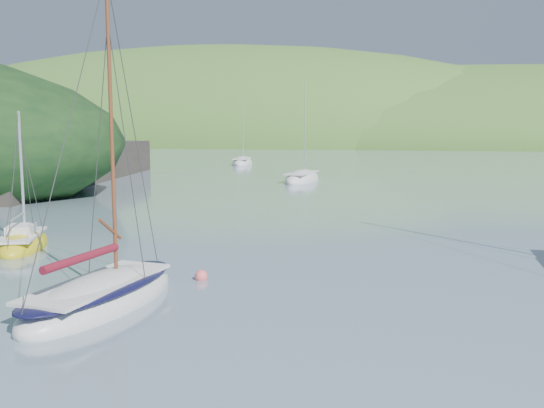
% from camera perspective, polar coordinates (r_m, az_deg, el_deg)
% --- Properties ---
extents(ground, '(700.00, 700.00, 0.00)m').
position_cam_1_polar(ground, '(17.32, -4.63, -10.78)').
color(ground, slate).
rests_on(ground, ground).
extents(shoreline_hills, '(690.00, 135.00, 56.00)m').
position_cam_1_polar(shoreline_hills, '(188.66, 9.62, 5.74)').
color(shoreline_hills, '#3C732C').
rests_on(shoreline_hills, ground).
extents(daysailer_white, '(3.17, 7.11, 10.61)m').
position_cam_1_polar(daysailer_white, '(19.20, -15.78, -8.47)').
color(daysailer_white, white).
rests_on(daysailer_white, ground).
extents(sailboat_yellow, '(3.81, 5.33, 6.59)m').
position_cam_1_polar(sailboat_yellow, '(29.03, -22.44, -3.51)').
color(sailboat_yellow, gold).
rests_on(sailboat_yellow, ground).
extents(distant_sloop_a, '(3.25, 7.53, 10.45)m').
position_cam_1_polar(distant_sloop_a, '(58.14, 2.84, 2.31)').
color(distant_sloop_a, white).
rests_on(distant_sloop_a, ground).
extents(distant_sloop_c, '(3.70, 7.64, 10.45)m').
position_cam_1_polar(distant_sloop_c, '(83.03, -2.80, 3.86)').
color(distant_sloop_c, white).
rests_on(distant_sloop_c, ground).
extents(mooring_buoys, '(23.61, 7.02, 0.46)m').
position_cam_1_polar(mooring_buoys, '(24.69, -4.69, -4.93)').
color(mooring_buoys, '#FF6064').
rests_on(mooring_buoys, ground).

